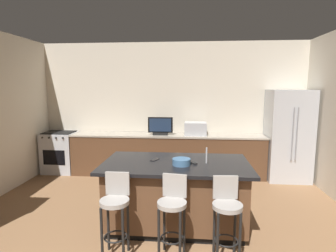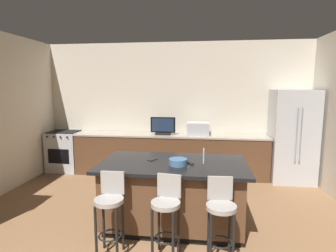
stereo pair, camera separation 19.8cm
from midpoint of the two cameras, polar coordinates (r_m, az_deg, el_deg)
name	(u,v)px [view 1 (the left image)]	position (r m, az deg, el deg)	size (l,w,h in m)	color
wall_back	(172,108)	(6.39, -0.13, 3.80)	(6.52, 0.12, 2.99)	beige
counter_back	(167,155)	(6.19, -1.09, -6.01)	(4.30, 0.62, 0.93)	brown
kitchen_island	(176,194)	(3.99, 0.17, -13.97)	(2.04, 1.14, 0.94)	black
refrigerator	(288,135)	(6.29, 22.97, -1.80)	(0.86, 0.77, 1.93)	#B7BABF
range_oven	(60,152)	(6.92, -22.40, -5.06)	(0.72, 0.63, 0.95)	#B7BABF
microwave	(195,129)	(6.03, 4.83, -0.56)	(0.48, 0.36, 0.28)	#B7BABF
tv_monitor	(160,127)	(6.03, -2.55, -0.15)	(0.55, 0.16, 0.39)	black
sink_faucet_back	(164,128)	(6.18, -1.82, -0.51)	(0.02, 0.02, 0.24)	#B2B2B7
sink_faucet_island	(206,155)	(3.80, 6.58, -6.15)	(0.02, 0.02, 0.22)	#B2B2B7
bar_stool_left	(116,208)	(3.39, -12.65, -16.34)	(0.34, 0.34, 0.98)	gray
bar_stool_center	(173,209)	(3.30, -0.84, -17.07)	(0.34, 0.36, 0.96)	gray
bar_stool_right	(227,212)	(3.30, 10.43, -17.22)	(0.34, 0.35, 0.96)	gray
fruit_bowl	(181,162)	(3.71, 1.29, -7.51)	(0.25, 0.25, 0.09)	#3F668C
cell_phone	(155,160)	(3.97, -4.25, -7.07)	(0.07, 0.15, 0.01)	black
tv_remote	(193,162)	(3.81, 3.67, -7.64)	(0.04, 0.17, 0.02)	black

